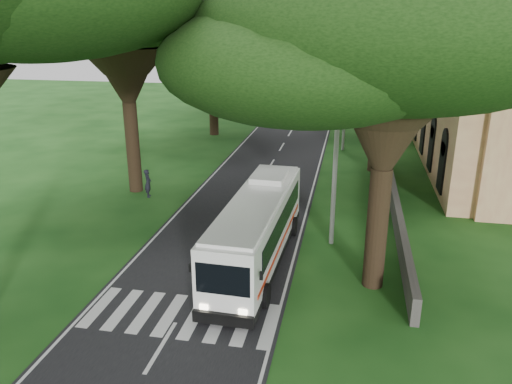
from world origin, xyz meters
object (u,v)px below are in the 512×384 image
(pole_mid, at_px, (345,103))
(coach_bus, at_px, (257,228))
(distant_car_a, at_px, (276,110))
(distant_car_c, at_px, (332,94))
(pole_near, at_px, (335,166))
(pedestrian, at_px, (148,183))
(distant_car_b, at_px, (288,104))
(pole_far, at_px, (349,78))

(pole_mid, xyz_separation_m, coach_bus, (-3.38, -22.85, -2.38))
(distant_car_a, bearing_deg, distant_car_c, -101.88)
(pole_near, distance_m, pedestrian, 13.55)
(coach_bus, relative_size, pedestrian, 6.13)
(coach_bus, distance_m, distant_car_b, 43.31)
(distant_car_a, relative_size, distant_car_b, 0.99)
(pole_near, relative_size, pedestrian, 4.30)
(distant_car_b, bearing_deg, coach_bus, -90.55)
(distant_car_a, height_order, pedestrian, pedestrian)
(coach_bus, bearing_deg, pedestrian, 140.28)
(pole_mid, relative_size, distant_car_c, 1.68)
(distant_car_b, bearing_deg, pole_far, -7.97)
(pole_near, xyz_separation_m, distant_car_c, (-2.50, 49.76, -3.46))
(pole_far, relative_size, distant_car_a, 2.12)
(distant_car_b, bearing_deg, pole_near, -85.45)
(pole_far, bearing_deg, coach_bus, -94.50)
(pole_near, distance_m, distant_car_b, 41.10)
(pole_mid, distance_m, distant_car_b, 21.90)
(distant_car_a, bearing_deg, pole_mid, 129.67)
(pole_far, height_order, coach_bus, pole_far)
(distant_car_c, bearing_deg, distant_car_a, 77.47)
(pole_mid, bearing_deg, distant_car_b, 110.52)
(pole_near, xyz_separation_m, pedestrian, (-12.17, 4.99, -3.25))
(pole_near, distance_m, pole_far, 40.00)
(distant_car_c, bearing_deg, coach_bus, 99.61)
(pole_near, bearing_deg, distant_car_a, 103.40)
(pole_near, xyz_separation_m, coach_bus, (-3.38, -2.85, -2.38))
(pole_far, xyz_separation_m, distant_car_c, (-2.50, 9.76, -3.46))
(coach_bus, relative_size, distant_car_b, 2.98)
(pole_far, bearing_deg, pole_near, -90.00)
(pole_mid, xyz_separation_m, pedestrian, (-12.17, -15.01, -3.25))
(pole_mid, distance_m, pedestrian, 19.60)
(pole_far, bearing_deg, distant_car_a, -153.09)
(distant_car_b, bearing_deg, distant_car_a, -107.54)
(pole_mid, distance_m, distant_car_a, 18.18)
(pole_near, relative_size, pole_mid, 1.00)
(distant_car_c, distance_m, pedestrian, 45.80)
(pole_mid, distance_m, distant_car_c, 30.06)
(distant_car_a, xyz_separation_m, distant_car_c, (6.00, 14.07, 0.05))
(distant_car_c, bearing_deg, pole_far, 114.93)
(distant_car_c, bearing_deg, pole_near, 103.44)
(pole_near, bearing_deg, pole_far, 90.00)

